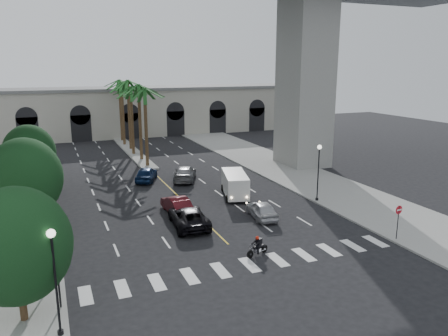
% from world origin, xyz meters
% --- Properties ---
extents(ground, '(140.00, 140.00, 0.00)m').
position_xyz_m(ground, '(0.00, 0.00, 0.00)').
color(ground, black).
rests_on(ground, ground).
extents(sidewalk_left, '(8.00, 100.00, 0.15)m').
position_xyz_m(sidewalk_left, '(-15.00, 15.00, 0.07)').
color(sidewalk_left, gray).
rests_on(sidewalk_left, ground).
extents(sidewalk_right, '(8.00, 100.00, 0.15)m').
position_xyz_m(sidewalk_right, '(15.00, 15.00, 0.07)').
color(sidewalk_right, gray).
rests_on(sidewalk_right, ground).
extents(median, '(2.00, 24.00, 0.20)m').
position_xyz_m(median, '(0.00, 38.00, 0.10)').
color(median, gray).
rests_on(median, ground).
extents(pier_building, '(71.00, 10.50, 8.50)m').
position_xyz_m(pier_building, '(0.00, 55.00, 4.27)').
color(pier_building, '#B1AB9F').
rests_on(pier_building, ground).
extents(bridge, '(75.00, 13.00, 26.00)m').
position_xyz_m(bridge, '(3.42, 22.00, 18.51)').
color(bridge, gray).
rests_on(bridge, ground).
extents(palm_a, '(3.20, 3.20, 10.30)m').
position_xyz_m(palm_a, '(0.00, 28.00, 9.10)').
color(palm_a, '#47331E').
rests_on(palm_a, ground).
extents(palm_b, '(3.20, 3.20, 10.60)m').
position_xyz_m(palm_b, '(0.10, 32.00, 9.37)').
color(palm_b, '#47331E').
rests_on(palm_b, ground).
extents(palm_c, '(3.20, 3.20, 10.10)m').
position_xyz_m(palm_c, '(-0.20, 36.00, 8.91)').
color(palm_c, '#47331E').
rests_on(palm_c, ground).
extents(palm_d, '(3.20, 3.20, 10.90)m').
position_xyz_m(palm_d, '(0.15, 40.00, 9.65)').
color(palm_d, '#47331E').
rests_on(palm_d, ground).
extents(palm_e, '(3.20, 3.20, 10.40)m').
position_xyz_m(palm_e, '(-0.10, 44.00, 9.19)').
color(palm_e, '#47331E').
rests_on(palm_e, ground).
extents(palm_f, '(3.20, 3.20, 10.70)m').
position_xyz_m(palm_f, '(0.20, 48.00, 9.46)').
color(palm_f, '#47331E').
rests_on(palm_f, ground).
extents(street_tree_near, '(5.20, 5.20, 6.89)m').
position_xyz_m(street_tree_near, '(-13.00, -3.00, 4.02)').
color(street_tree_near, '#382616').
rests_on(street_tree_near, ground).
extents(street_tree_mid, '(5.44, 5.44, 7.21)m').
position_xyz_m(street_tree_mid, '(-13.00, 10.00, 4.21)').
color(street_tree_mid, '#382616').
rests_on(street_tree_mid, ground).
extents(street_tree_far, '(5.04, 5.04, 6.68)m').
position_xyz_m(street_tree_far, '(-13.00, 22.00, 3.90)').
color(street_tree_far, '#382616').
rests_on(street_tree_far, ground).
extents(lamp_post_left_near, '(0.40, 0.40, 5.35)m').
position_xyz_m(lamp_post_left_near, '(-11.40, -5.00, 3.22)').
color(lamp_post_left_near, black).
rests_on(lamp_post_left_near, ground).
extents(lamp_post_left_far, '(0.40, 0.40, 5.35)m').
position_xyz_m(lamp_post_left_far, '(-11.40, 16.00, 3.22)').
color(lamp_post_left_far, black).
rests_on(lamp_post_left_far, ground).
extents(lamp_post_right, '(0.40, 0.40, 5.35)m').
position_xyz_m(lamp_post_right, '(11.40, 8.00, 3.22)').
color(lamp_post_right, black).
rests_on(lamp_post_right, ground).
extents(traffic_signal_near, '(0.25, 0.18, 3.65)m').
position_xyz_m(traffic_signal_near, '(-11.30, -2.50, 2.51)').
color(traffic_signal_near, black).
rests_on(traffic_signal_near, ground).
extents(traffic_signal_far, '(0.25, 0.18, 3.65)m').
position_xyz_m(traffic_signal_far, '(-11.30, 1.50, 2.51)').
color(traffic_signal_far, black).
rests_on(traffic_signal_far, ground).
extents(motorcycle_rider, '(1.81, 0.77, 1.36)m').
position_xyz_m(motorcycle_rider, '(1.13, -0.37, 0.62)').
color(motorcycle_rider, black).
rests_on(motorcycle_rider, ground).
extents(car_a, '(2.21, 4.40, 1.44)m').
position_xyz_m(car_a, '(4.68, 6.02, 0.72)').
color(car_a, '#ACACB1').
rests_on(car_a, ground).
extents(car_b, '(1.81, 4.59, 1.49)m').
position_xyz_m(car_b, '(-1.50, 9.85, 0.74)').
color(car_b, '#420D12').
rests_on(car_b, ground).
extents(car_c, '(3.02, 5.73, 1.54)m').
position_xyz_m(car_c, '(-1.50, 6.48, 0.77)').
color(car_c, black).
rests_on(car_c, ground).
extents(car_d, '(4.12, 5.86, 1.58)m').
position_xyz_m(car_d, '(2.35, 19.98, 0.79)').
color(car_d, slate).
rests_on(car_d, ground).
extents(car_e, '(3.54, 5.00, 1.58)m').
position_xyz_m(car_e, '(-1.60, 21.35, 0.79)').
color(car_e, '#10264E').
rests_on(car_e, ground).
extents(cargo_van, '(3.36, 5.72, 2.29)m').
position_xyz_m(cargo_van, '(5.03, 12.35, 1.28)').
color(cargo_van, silver).
rests_on(cargo_van, ground).
extents(pedestrian_a, '(0.68, 0.50, 1.70)m').
position_xyz_m(pedestrian_a, '(-14.30, 6.04, 1.00)').
color(pedestrian_a, black).
rests_on(pedestrian_a, sidewalk_left).
extents(pedestrian_b, '(1.10, 1.08, 1.78)m').
position_xyz_m(pedestrian_b, '(-12.98, 3.43, 1.04)').
color(pedestrian_b, black).
rests_on(pedestrian_b, sidewalk_left).
extents(do_not_enter_sign, '(0.65, 0.13, 2.67)m').
position_xyz_m(do_not_enter_sign, '(11.45, -1.97, 1.94)').
color(do_not_enter_sign, black).
rests_on(do_not_enter_sign, ground).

